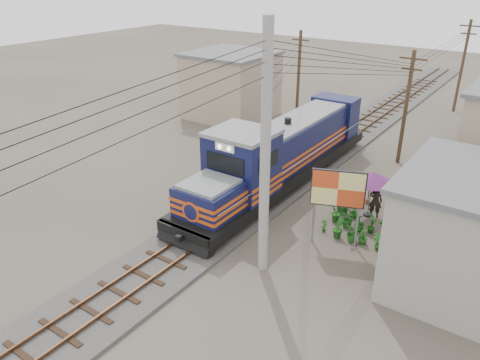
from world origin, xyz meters
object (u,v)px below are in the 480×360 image
Objects in this scene: vendor at (376,201)px; market_umbrella at (373,177)px; billboard at (338,191)px; locomotive at (281,155)px.

market_umbrella is at bearing 0.58° from vendor.
billboard reaches higher than vendor.
market_umbrella is 1.26m from vendor.
market_umbrella reaches higher than vendor.
billboard is at bearing -38.01° from locomotive.
locomotive is 5.52m from market_umbrella.
billboard is 2.05× the size of vendor.
locomotive is 4.68× the size of billboard.
vendor is (0.28, 0.07, -1.23)m from market_umbrella.
vendor is (0.62, 3.45, -1.78)m from billboard.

